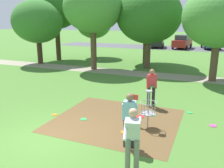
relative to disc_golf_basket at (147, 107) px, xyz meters
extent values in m
plane|color=#47752D|center=(-2.83, -2.18, -0.75)|extent=(160.00, 160.00, 0.00)
cube|color=brown|center=(-1.23, 0.16, -0.75)|extent=(4.68, 4.19, 0.01)
cylinder|color=#9E9EA3|center=(0.06, -0.01, -0.08)|extent=(0.05, 0.05, 1.35)
cylinder|color=#9E9EA3|center=(0.06, -0.01, 0.62)|extent=(0.24, 0.24, 0.04)
torus|color=#9E9EA3|center=(0.06, -0.01, 0.20)|extent=(0.58, 0.58, 0.02)
torus|color=#9E9EA3|center=(0.06, -0.01, -0.20)|extent=(0.55, 0.55, 0.03)
cylinder|color=#9E9EA3|center=(0.06, -0.01, -0.22)|extent=(0.48, 0.48, 0.02)
cylinder|color=gray|center=(0.30, -0.01, 0.00)|extent=(0.01, 0.01, 0.40)
cylinder|color=gray|center=(0.25, 0.13, 0.00)|extent=(0.01, 0.01, 0.40)
cylinder|color=gray|center=(0.13, 0.22, 0.00)|extent=(0.01, 0.01, 0.40)
cylinder|color=gray|center=(-0.01, 0.22, 0.00)|extent=(0.01, 0.01, 0.40)
cylinder|color=gray|center=(-0.13, 0.13, 0.00)|extent=(0.01, 0.01, 0.40)
cylinder|color=gray|center=(-0.18, -0.01, 0.00)|extent=(0.01, 0.01, 0.40)
cylinder|color=gray|center=(-0.13, -0.15, 0.00)|extent=(0.01, 0.01, 0.40)
cylinder|color=gray|center=(-0.01, -0.24, 0.00)|extent=(0.01, 0.01, 0.40)
cylinder|color=gray|center=(0.13, -0.24, 0.00)|extent=(0.01, 0.01, 0.40)
cylinder|color=gray|center=(0.25, -0.15, 0.00)|extent=(0.01, 0.01, 0.40)
cylinder|color=#4C3823|center=(-0.49, 0.09, -0.20)|extent=(0.04, 0.04, 1.10)
cube|color=red|center=(-0.49, 0.09, 0.30)|extent=(0.28, 0.03, 0.20)
cylinder|color=#232328|center=(-0.27, 2.24, -0.29)|extent=(0.14, 0.14, 0.92)
cylinder|color=#232328|center=(-0.46, 2.13, -0.29)|extent=(0.14, 0.14, 0.92)
cube|color=#D1383D|center=(-0.36, 2.18, 0.45)|extent=(0.42, 0.37, 0.56)
sphere|color=#9E7051|center=(-0.36, 2.18, 0.85)|extent=(0.22, 0.22, 0.22)
cylinder|color=#D1383D|center=(-0.19, 2.26, 0.36)|extent=(0.16, 0.19, 0.55)
cylinder|color=#D1383D|center=(-0.51, 2.07, 0.36)|extent=(0.16, 0.19, 0.55)
cylinder|color=green|center=(-0.27, 2.03, 0.22)|extent=(0.22, 0.22, 0.02)
cylinder|color=slate|center=(0.25, -2.78, -0.29)|extent=(0.14, 0.14, 0.92)
cylinder|color=slate|center=(0.46, -2.72, -0.29)|extent=(0.14, 0.14, 0.92)
cube|color=silver|center=(0.36, -2.75, 0.45)|extent=(0.45, 0.46, 0.60)
sphere|color=tan|center=(0.34, -2.69, 0.85)|extent=(0.22, 0.22, 0.22)
cylinder|color=silver|center=(0.43, -2.42, 0.56)|extent=(0.24, 0.59, 0.21)
cylinder|color=red|center=(0.36, -2.15, 0.53)|extent=(0.22, 0.22, 0.02)
cylinder|color=silver|center=(0.25, -2.97, 0.49)|extent=(0.21, 0.48, 0.37)
cylinder|color=#232328|center=(-0.22, -1.60, -0.29)|extent=(0.14, 0.14, 0.92)
cylinder|color=#232328|center=(-0.01, -1.56, -0.29)|extent=(0.14, 0.14, 0.92)
cube|color=#84B7D1|center=(-0.12, -1.58, 0.45)|extent=(0.39, 0.28, 0.56)
sphere|color=brown|center=(-0.12, -1.58, 0.85)|extent=(0.22, 0.22, 0.22)
cylinder|color=#84B7D1|center=(-0.30, -1.59, 0.36)|extent=(0.12, 0.18, 0.55)
cylinder|color=#84B7D1|center=(0.07, -1.53, 0.36)|extent=(0.12, 0.18, 0.55)
cylinder|color=red|center=(-0.15, -1.40, 0.22)|extent=(0.22, 0.22, 0.02)
cylinder|color=green|center=(1.33, 2.04, -0.74)|extent=(0.23, 0.23, 0.02)
cylinder|color=green|center=(-2.42, -0.27, -0.74)|extent=(0.26, 0.26, 0.02)
cylinder|color=green|center=(-0.01, 1.18, -0.74)|extent=(0.24, 0.24, 0.02)
cylinder|color=orange|center=(-3.74, -0.33, -0.74)|extent=(0.21, 0.21, 0.02)
cylinder|color=#E53D99|center=(2.25, 1.03, -0.74)|extent=(0.25, 0.25, 0.02)
cylinder|color=orange|center=(-0.59, -0.71, -0.74)|extent=(0.25, 0.25, 0.02)
cylinder|color=#4C3823|center=(-3.50, 12.99, 0.64)|extent=(0.47, 0.47, 2.79)
ellipsoid|color=#38752D|center=(-3.50, 12.99, 3.86)|extent=(4.86, 4.86, 4.13)
cylinder|color=brown|center=(2.15, 8.38, 0.40)|extent=(0.45, 0.45, 2.32)
ellipsoid|color=#4C8E3D|center=(2.15, 8.38, 3.20)|extent=(4.37, 4.37, 3.71)
cylinder|color=brown|center=(-9.39, 14.55, 0.31)|extent=(0.42, 0.42, 2.14)
ellipsoid|color=#4C8E3D|center=(-9.39, 14.55, 2.72)|extent=(3.56, 3.56, 3.03)
cylinder|color=brown|center=(-2.79, 10.87, 0.36)|extent=(0.48, 0.48, 2.23)
ellipsoid|color=#2D6623|center=(-2.79, 10.87, 3.37)|extent=(5.04, 5.04, 4.29)
cylinder|color=brown|center=(-6.58, 8.86, 0.77)|extent=(0.46, 0.46, 3.04)
ellipsoid|color=#4C8E3D|center=(-6.58, 8.86, 3.94)|extent=(4.42, 4.42, 3.76)
cylinder|color=#422D1E|center=(-12.20, 9.35, 0.26)|extent=(0.45, 0.45, 2.03)
ellipsoid|color=#38752D|center=(-12.20, 9.35, 2.90)|extent=(4.32, 4.32, 3.67)
cylinder|color=#4C3823|center=(-11.85, 11.68, 0.83)|extent=(0.46, 0.46, 3.18)
ellipsoid|color=#285B1E|center=(-11.85, 11.68, 4.07)|extent=(4.39, 4.39, 3.73)
cube|color=#4C4C51|center=(-2.83, 26.68, -0.75)|extent=(36.00, 6.00, 0.01)
cube|color=black|center=(-5.44, 26.47, 0.00)|extent=(2.41, 4.42, 0.90)
cube|color=#2D333D|center=(-5.44, 26.47, 0.77)|extent=(1.89, 2.40, 0.64)
cylinder|color=black|center=(-6.52, 27.62, -0.45)|extent=(0.27, 0.62, 0.60)
cylinder|color=black|center=(-4.74, 27.89, -0.45)|extent=(0.27, 0.62, 0.60)
cylinder|color=black|center=(-6.13, 25.04, -0.45)|extent=(0.27, 0.62, 0.60)
cylinder|color=black|center=(-4.35, 25.31, -0.45)|extent=(0.27, 0.62, 0.60)
cube|color=maroon|center=(-1.88, 26.31, 0.00)|extent=(2.31, 4.39, 0.90)
cube|color=#2D333D|center=(-1.88, 26.31, 0.77)|extent=(1.85, 2.37, 0.64)
cylinder|color=black|center=(-2.61, 27.72, -0.45)|extent=(0.25, 0.62, 0.60)
cylinder|color=black|center=(-0.82, 27.49, -0.45)|extent=(0.25, 0.62, 0.60)
cylinder|color=black|center=(-2.93, 25.13, -0.45)|extent=(0.25, 0.62, 0.60)
cylinder|color=black|center=(-1.15, 24.91, -0.45)|extent=(0.25, 0.62, 0.60)
cube|color=#2D4784|center=(1.71, 27.30, 0.00)|extent=(2.64, 4.48, 0.90)
cube|color=#2D333D|center=(1.71, 27.30, 0.77)|extent=(2.01, 2.47, 0.64)
cylinder|color=black|center=(0.56, 28.38, -0.45)|extent=(0.30, 0.62, 0.60)
cylinder|color=black|center=(2.32, 28.76, -0.45)|extent=(0.30, 0.62, 0.60)
cylinder|color=black|center=(1.11, 25.84, -0.45)|extent=(0.30, 0.62, 0.60)
cylinder|color=black|center=(2.87, 26.21, -0.45)|extent=(0.30, 0.62, 0.60)
cube|color=gray|center=(-2.83, 8.57, -0.75)|extent=(40.00, 1.94, 0.00)
camera|label=1|loc=(1.93, -7.84, 2.99)|focal=38.33mm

